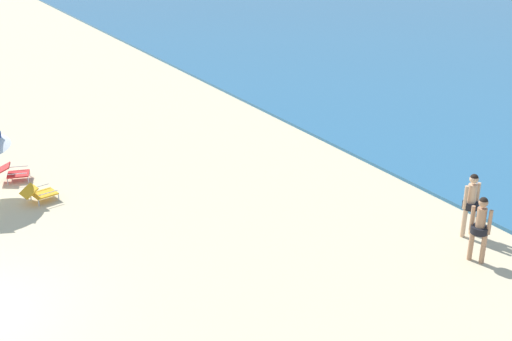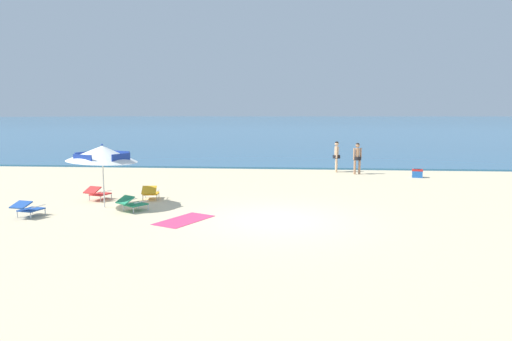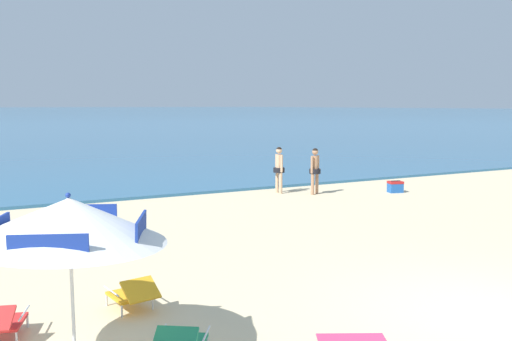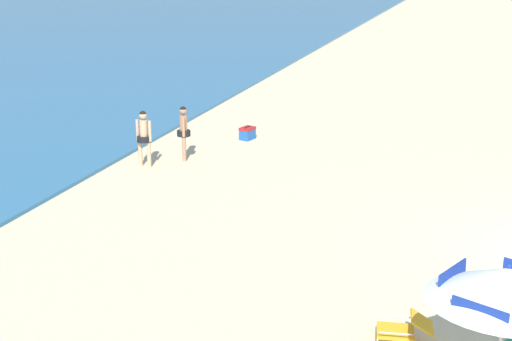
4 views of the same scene
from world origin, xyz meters
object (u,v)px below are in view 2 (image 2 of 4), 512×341
(beach_umbrella_striped_main, at_px, (102,153))
(lounge_chair_beside_umbrella, at_px, (28,208))
(cooler_box, at_px, (417,173))
(lounge_chair_facing_sea, at_px, (98,193))
(person_standing_near_shore, at_px, (337,154))
(beach_towel, at_px, (184,220))
(lounge_chair_under_umbrella, at_px, (132,203))
(lounge_chair_spare_folded, at_px, (150,192))
(person_standing_beside, at_px, (357,156))

(beach_umbrella_striped_main, xyz_separation_m, lounge_chair_beside_umbrella, (-1.68, -1.52, -1.50))
(beach_umbrella_striped_main, bearing_deg, cooler_box, 33.77)
(lounge_chair_facing_sea, relative_size, person_standing_near_shore, 0.62)
(lounge_chair_facing_sea, height_order, beach_towel, lounge_chair_facing_sea)
(lounge_chair_under_umbrella, relative_size, lounge_chair_spare_folded, 1.05)
(lounge_chair_under_umbrella, relative_size, beach_towel, 0.57)
(beach_umbrella_striped_main, xyz_separation_m, beach_towel, (3.04, -1.52, -1.77))
(lounge_chair_facing_sea, bearing_deg, person_standing_beside, 37.97)
(beach_umbrella_striped_main, distance_m, lounge_chair_facing_sea, 2.06)
(lounge_chair_beside_umbrella, xyz_separation_m, person_standing_beside, (11.06, 10.62, 0.65))
(beach_umbrella_striped_main, relative_size, person_standing_beside, 1.45)
(lounge_chair_facing_sea, relative_size, beach_towel, 0.56)
(lounge_chair_beside_umbrella, bearing_deg, lounge_chair_facing_sea, 71.20)
(lounge_chair_under_umbrella, xyz_separation_m, beach_towel, (1.92, -1.02, -0.27))
(lounge_chair_spare_folded, bearing_deg, lounge_chair_facing_sea, -171.61)
(lounge_chair_beside_umbrella, relative_size, beach_towel, 0.53)
(lounge_chair_spare_folded, bearing_deg, person_standing_near_shore, 48.99)
(lounge_chair_facing_sea, distance_m, lounge_chair_spare_folded, 1.85)
(lounge_chair_beside_umbrella, relative_size, lounge_chair_facing_sea, 0.96)
(person_standing_near_shore, distance_m, person_standing_beside, 1.26)
(lounge_chair_beside_umbrella, distance_m, person_standing_near_shore, 15.24)
(lounge_chair_spare_folded, bearing_deg, lounge_chair_beside_umbrella, -132.76)
(person_standing_beside, bearing_deg, beach_towel, -120.84)
(person_standing_near_shore, bearing_deg, lounge_chair_facing_sea, -136.47)
(beach_umbrella_striped_main, relative_size, lounge_chair_beside_umbrella, 2.42)
(beach_umbrella_striped_main, distance_m, person_standing_beside, 13.09)
(lounge_chair_spare_folded, xyz_separation_m, person_standing_beside, (8.31, 7.65, 0.66))
(person_standing_near_shore, relative_size, person_standing_beside, 1.01)
(person_standing_near_shore, relative_size, beach_towel, 0.90)
(lounge_chair_beside_umbrella, xyz_separation_m, beach_towel, (4.72, -0.00, -0.27))
(lounge_chair_beside_umbrella, bearing_deg, person_standing_beside, 43.83)
(lounge_chair_spare_folded, xyz_separation_m, cooler_box, (11.05, 6.65, -0.07))
(person_standing_near_shore, height_order, person_standing_beside, person_standing_near_shore)
(lounge_chair_spare_folded, distance_m, person_standing_beside, 11.31)
(lounge_chair_beside_umbrella, height_order, beach_towel, lounge_chair_beside_umbrella)
(lounge_chair_spare_folded, xyz_separation_m, person_standing_near_shore, (7.33, 8.43, 0.67))
(cooler_box, bearing_deg, lounge_chair_beside_umbrella, -145.11)
(lounge_chair_under_umbrella, bearing_deg, person_standing_near_shore, 54.98)
(lounge_chair_spare_folded, bearing_deg, beach_umbrella_striped_main, -126.27)
(lounge_chair_under_umbrella, distance_m, person_standing_near_shore, 12.70)
(cooler_box, xyz_separation_m, beach_towel, (-9.08, -9.63, -0.20))
(lounge_chair_spare_folded, distance_m, cooler_box, 12.90)
(cooler_box, relative_size, beach_towel, 0.31)
(person_standing_near_shore, bearing_deg, lounge_chair_under_umbrella, -125.02)
(beach_umbrella_striped_main, xyz_separation_m, lounge_chair_facing_sea, (-0.76, 1.18, -1.50))
(person_standing_near_shore, distance_m, beach_towel, 12.64)
(cooler_box, bearing_deg, person_standing_near_shore, 154.43)
(lounge_chair_facing_sea, bearing_deg, lounge_chair_spare_folded, 8.39)
(lounge_chair_facing_sea, height_order, lounge_chair_spare_folded, lounge_chair_spare_folded)
(person_standing_near_shore, xyz_separation_m, cooler_box, (3.72, -1.78, -0.74))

